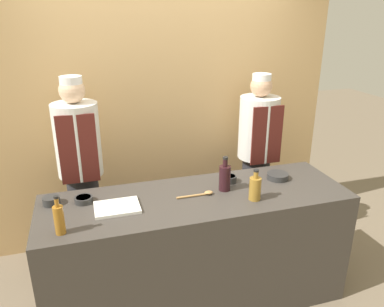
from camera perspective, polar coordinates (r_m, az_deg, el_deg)
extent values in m
plane|color=#756651|center=(3.27, 0.77, -21.03)|extent=(14.00, 14.00, 0.00)
cube|color=tan|center=(3.67, -4.50, 5.30)|extent=(3.32, 0.18, 2.40)
cube|color=#3D3833|center=(2.98, 0.81, -14.42)|extent=(2.25, 0.71, 0.92)
cylinder|color=#2D2D2D|center=(2.95, 5.74, -3.87)|extent=(0.11, 0.11, 0.05)
cylinder|color=green|center=(2.95, 5.75, -3.54)|extent=(0.09, 0.09, 0.02)
cylinder|color=#2D2D2D|center=(2.79, -20.67, -6.73)|extent=(0.12, 0.12, 0.06)
cylinder|color=brown|center=(2.78, -20.72, -6.37)|extent=(0.10, 0.10, 0.02)
cylinder|color=#2D2D2D|center=(2.75, -16.18, -6.75)|extent=(0.13, 0.13, 0.04)
cylinder|color=red|center=(2.75, -16.21, -6.49)|extent=(0.10, 0.10, 0.01)
cylinder|color=#2D2D2D|center=(3.07, 12.91, -3.38)|extent=(0.17, 0.17, 0.05)
cylinder|color=yellow|center=(3.07, 12.94, -3.10)|extent=(0.14, 0.14, 0.01)
cube|color=white|center=(2.62, -11.35, -8.05)|extent=(0.30, 0.23, 0.02)
cylinder|color=olive|center=(2.69, 9.58, -5.32)|extent=(0.08, 0.08, 0.17)
cylinder|color=olive|center=(2.65, 9.72, -3.22)|extent=(0.03, 0.03, 0.05)
cylinder|color=black|center=(2.64, 9.76, -2.58)|extent=(0.04, 0.04, 0.01)
cylinder|color=#9E661E|center=(2.40, -19.58, -9.55)|extent=(0.06, 0.06, 0.18)
cylinder|color=#9E661E|center=(2.35, -19.93, -7.04)|extent=(0.02, 0.02, 0.06)
cylinder|color=black|center=(2.33, -20.03, -6.27)|extent=(0.03, 0.03, 0.02)
cylinder|color=black|center=(2.80, 5.01, -3.77)|extent=(0.09, 0.09, 0.19)
cylinder|color=black|center=(2.75, 5.09, -1.41)|extent=(0.03, 0.03, 0.06)
cylinder|color=black|center=(2.74, 5.11, -0.69)|extent=(0.04, 0.04, 0.02)
cylinder|color=#B2844C|center=(2.72, -0.05, -6.53)|extent=(0.22, 0.02, 0.02)
ellipsoid|color=#B2844C|center=(2.75, 2.58, -5.99)|extent=(0.06, 0.05, 0.02)
cylinder|color=#28282D|center=(3.46, -15.71, -9.93)|extent=(0.26, 0.26, 0.92)
cylinder|color=silver|center=(3.15, -17.04, 2.02)|extent=(0.36, 0.36, 0.60)
cube|color=#561E19|center=(2.99, -16.95, 0.57)|extent=(0.29, 0.02, 0.55)
sphere|color=beige|center=(3.05, -17.84, 9.13)|extent=(0.20, 0.20, 0.20)
cylinder|color=white|center=(3.03, -18.00, 10.51)|extent=(0.17, 0.17, 0.07)
cylinder|color=#28282D|center=(3.79, 9.40, -6.74)|extent=(0.26, 0.26, 0.89)
cylinder|color=silver|center=(3.51, 10.10, 3.90)|extent=(0.36, 0.36, 0.58)
cube|color=#561E19|center=(3.37, 11.37, 2.69)|extent=(0.29, 0.02, 0.53)
sphere|color=tan|center=(3.42, 10.52, 10.09)|extent=(0.20, 0.20, 0.20)
cylinder|color=white|center=(3.41, 10.60, 11.30)|extent=(0.17, 0.17, 0.07)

